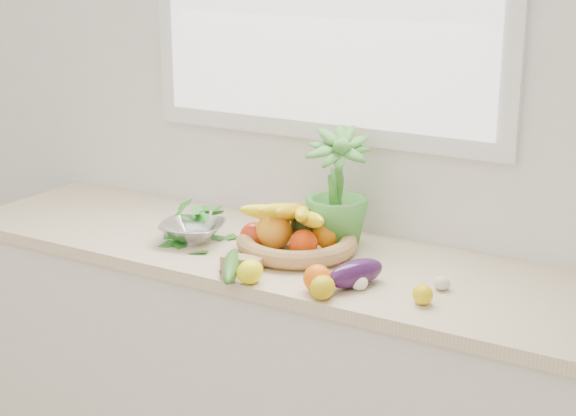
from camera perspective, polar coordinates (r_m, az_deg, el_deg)
The scene contains 18 objects.
back_wall at distance 2.91m, azimuth 2.39°, elevation 7.40°, with size 4.50×0.02×2.70m, color white.
counter_cabinet at distance 2.96m, azimuth -0.65°, elevation -11.32°, with size 2.20×0.58×0.86m, color silver.
countertop at distance 2.77m, azimuth -0.68°, elevation -3.10°, with size 2.24×0.62×0.04m, color beige.
orange_loose at distance 2.43m, azimuth 1.91°, elevation -4.58°, with size 0.08×0.08×0.08m, color #FF6708.
lemon_a at distance 2.39m, azimuth 2.24°, elevation -5.16°, with size 0.07×0.08×0.07m, color gold.
lemon_b at distance 2.49m, azimuth -2.47°, elevation -4.14°, with size 0.07×0.09×0.07m, color #F8F60D.
lemon_c at distance 2.38m, azimuth 8.70°, elevation -5.54°, with size 0.05×0.07×0.05m, color #E0BC0C.
apple at distance 2.76m, azimuth -2.21°, elevation -1.82°, with size 0.09×0.09×0.09m, color #B6300E.
ginger at distance 2.61m, azimuth -2.98°, elevation -3.56°, with size 0.12×0.05×0.04m, color tan.
garlic_a at distance 2.70m, azimuth 1.76°, elevation -2.80°, with size 0.05×0.05×0.04m, color silver.
garlic_b at distance 2.49m, azimuth 9.93°, elevation -4.81°, with size 0.05×0.05×0.04m, color beige.
garlic_c at distance 2.46m, azimuth 4.62°, elevation -4.83°, with size 0.05×0.05×0.04m, color white.
eggplant at distance 2.48m, azimuth 4.41°, elevation -4.23°, with size 0.07×0.19×0.08m, color #30103C.
cucumber at distance 2.57m, azimuth -3.71°, elevation -3.76°, with size 0.05×0.27×0.05m, color #305C1B.
radish at distance 2.55m, azimuth -4.15°, elevation -4.15°, with size 0.03×0.03×0.03m, color #C2184A.
potted_herb at distance 2.74m, azimuth 3.16°, elevation 1.37°, with size 0.21×0.21×0.37m, color #438D33.
fruit_basket at distance 2.73m, azimuth 0.51°, elevation -1.82°, with size 0.42×0.42×0.19m.
colander_with_spinach at distance 2.84m, azimuth -6.20°, elevation -1.10°, with size 0.25×0.25×0.11m.
Camera 1 is at (1.36, -0.28, 1.83)m, focal length 55.00 mm.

